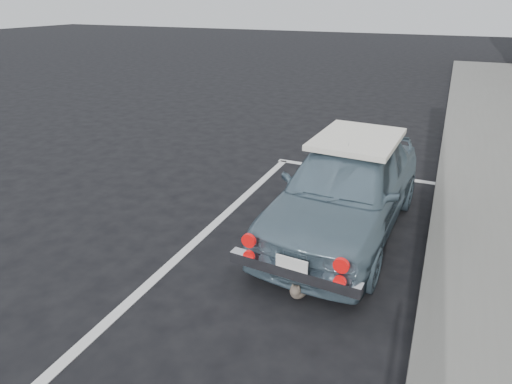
% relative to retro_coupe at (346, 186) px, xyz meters
% --- Properties ---
extents(pline_front, '(3.00, 0.12, 0.01)m').
position_rel_retro_coupe_xyz_m(pline_front, '(-0.23, 2.12, -0.62)').
color(pline_front, silver).
rests_on(pline_front, ground).
extents(pline_side, '(0.12, 7.00, 0.01)m').
position_rel_retro_coupe_xyz_m(pline_side, '(-1.63, -1.38, -0.62)').
color(pline_side, silver).
rests_on(pline_side, ground).
extents(retro_coupe, '(1.66, 3.68, 1.22)m').
position_rel_retro_coupe_xyz_m(retro_coupe, '(0.00, 0.00, 0.00)').
color(retro_coupe, slate).
rests_on(retro_coupe, ground).
extents(cat, '(0.19, 0.43, 0.23)m').
position_rel_retro_coupe_xyz_m(cat, '(-0.07, -1.61, -0.51)').
color(cat, '#706255').
rests_on(cat, ground).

